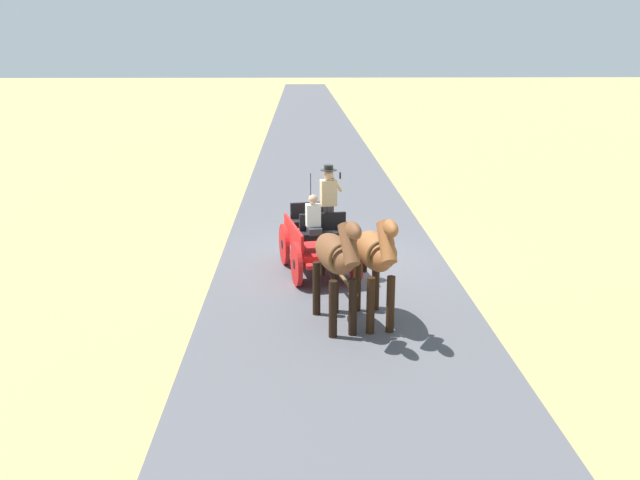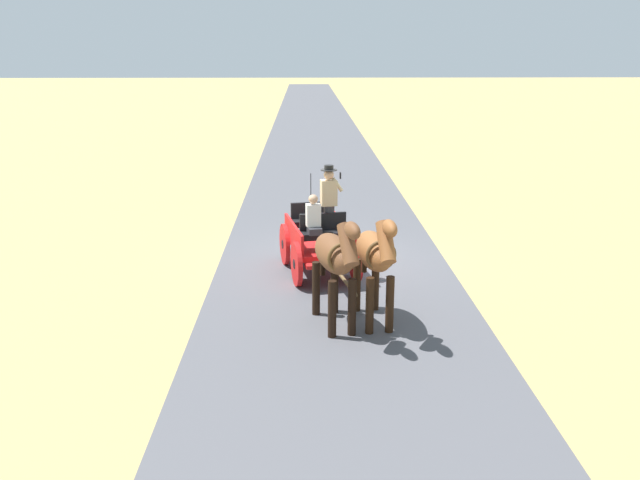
{
  "view_description": "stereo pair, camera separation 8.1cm",
  "coord_description": "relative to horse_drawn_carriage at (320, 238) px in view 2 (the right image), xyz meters",
  "views": [
    {
      "loc": [
        0.74,
        15.46,
        4.93
      ],
      "look_at": [
        0.35,
        2.09,
        1.1
      ],
      "focal_mm": 37.93,
      "sensor_mm": 36.0,
      "label": 1
    },
    {
      "loc": [
        0.66,
        15.46,
        4.93
      ],
      "look_at": [
        0.35,
        2.09,
        1.1
      ],
      "focal_mm": 37.93,
      "sensor_mm": 36.0,
      "label": 2
    }
  ],
  "objects": [
    {
      "name": "ground_plane",
      "position": [
        -0.33,
        -0.97,
        -0.82
      ],
      "size": [
        200.0,
        200.0,
        0.0
      ],
      "primitive_type": "plane",
      "color": "tan"
    },
    {
      "name": "road_surface",
      "position": [
        -0.33,
        -0.97,
        -0.81
      ],
      "size": [
        5.41,
        160.0,
        0.01
      ],
      "primitive_type": "cube",
      "color": "#4C4C51",
      "rests_on": "ground"
    },
    {
      "name": "horse_drawn_carriage",
      "position": [
        0.0,
        0.0,
        0.0
      ],
      "size": [
        1.85,
        4.51,
        2.5
      ],
      "color": "red",
      "rests_on": "ground"
    },
    {
      "name": "horse_off_side",
      "position": [
        -0.21,
        3.04,
        0.51
      ],
      "size": [
        0.92,
        2.14,
        2.21
      ],
      "color": "brown",
      "rests_on": "ground"
    },
    {
      "name": "horse_near_side",
      "position": [
        -0.93,
        2.9,
        0.51
      ],
      "size": [
        0.77,
        2.15,
        2.21
      ],
      "color": "brown",
      "rests_on": "ground"
    }
  ]
}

